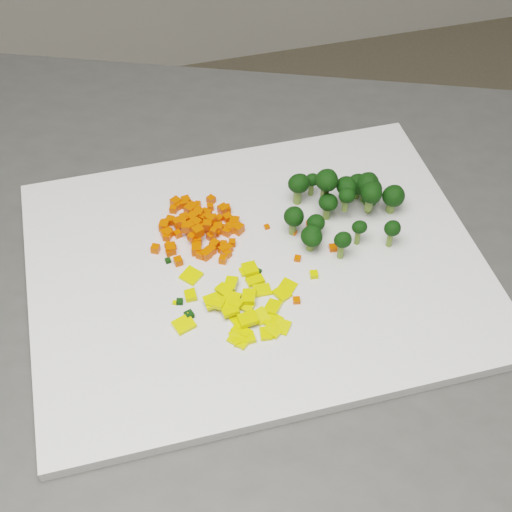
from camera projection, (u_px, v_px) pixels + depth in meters
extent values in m
cube|color=#40403E|center=(227.00, 449.00, 1.13)|extent=(1.27, 1.10, 0.90)
cube|color=white|center=(256.00, 266.00, 0.78)|extent=(0.49, 0.38, 0.01)
cube|color=#EB3B02|center=(198.00, 231.00, 0.79)|extent=(0.01, 0.01, 0.01)
cube|color=#EB3B02|center=(214.00, 231.00, 0.79)|extent=(0.01, 0.01, 0.01)
cube|color=#EB3B02|center=(201.00, 254.00, 0.78)|extent=(0.01, 0.01, 0.01)
cube|color=#EB3B02|center=(208.00, 218.00, 0.80)|extent=(0.01, 0.01, 0.01)
cube|color=#EB3B02|center=(217.00, 233.00, 0.80)|extent=(0.01, 0.01, 0.01)
cube|color=#EB3B02|center=(182.00, 222.00, 0.80)|extent=(0.01, 0.01, 0.01)
cube|color=#EB3B02|center=(193.00, 211.00, 0.82)|extent=(0.01, 0.01, 0.01)
cube|color=#EB3B02|center=(218.00, 229.00, 0.80)|extent=(0.01, 0.01, 0.01)
cube|color=#EB3B02|center=(206.00, 215.00, 0.82)|extent=(0.02, 0.02, 0.01)
cube|color=#EB3B02|center=(187.00, 218.00, 0.80)|extent=(0.01, 0.01, 0.01)
cube|color=#EB3B02|center=(226.00, 209.00, 0.83)|extent=(0.01, 0.01, 0.01)
cube|color=#EB3B02|center=(206.00, 255.00, 0.78)|extent=(0.01, 0.01, 0.01)
cube|color=#EB3B02|center=(165.00, 234.00, 0.80)|extent=(0.01, 0.01, 0.01)
cube|color=#EB3B02|center=(178.00, 234.00, 0.80)|extent=(0.01, 0.01, 0.01)
cube|color=#EB3B02|center=(204.00, 223.00, 0.81)|extent=(0.01, 0.01, 0.01)
cube|color=#EB3B02|center=(234.00, 222.00, 0.81)|extent=(0.01, 0.01, 0.01)
cube|color=#EB3B02|center=(171.00, 249.00, 0.78)|extent=(0.01, 0.01, 0.01)
cube|color=#EB3B02|center=(227.00, 232.00, 0.80)|extent=(0.01, 0.01, 0.01)
cube|color=#EB3B02|center=(194.00, 223.00, 0.80)|extent=(0.01, 0.01, 0.01)
cube|color=#EB3B02|center=(233.00, 229.00, 0.81)|extent=(0.01, 0.01, 0.01)
cube|color=#EB3B02|center=(213.00, 218.00, 0.80)|extent=(0.01, 0.01, 0.01)
cube|color=#EB3B02|center=(206.00, 229.00, 0.81)|extent=(0.01, 0.01, 0.01)
cube|color=#EB3B02|center=(217.00, 220.00, 0.81)|extent=(0.01, 0.01, 0.01)
cube|color=#EB3B02|center=(168.00, 231.00, 0.80)|extent=(0.01, 0.01, 0.01)
cube|color=#EB3B02|center=(173.00, 209.00, 0.83)|extent=(0.01, 0.01, 0.01)
cube|color=#EB3B02|center=(184.00, 218.00, 0.82)|extent=(0.01, 0.01, 0.01)
cube|color=#EB3B02|center=(186.00, 201.00, 0.83)|extent=(0.01, 0.01, 0.01)
cube|color=#EB3B02|center=(196.00, 240.00, 0.79)|extent=(0.01, 0.01, 0.01)
cube|color=#EB3B02|center=(227.00, 218.00, 0.82)|extent=(0.01, 0.01, 0.01)
cube|color=#EB3B02|center=(177.00, 222.00, 0.80)|extent=(0.01, 0.01, 0.01)
cube|color=#EB3B02|center=(178.00, 261.00, 0.77)|extent=(0.01, 0.01, 0.01)
cube|color=#EB3B02|center=(190.00, 210.00, 0.82)|extent=(0.02, 0.02, 0.01)
cube|color=#EB3B02|center=(164.00, 226.00, 0.81)|extent=(0.01, 0.01, 0.01)
cube|color=#EB3B02|center=(210.00, 207.00, 0.83)|extent=(0.01, 0.01, 0.01)
cube|color=#EB3B02|center=(155.00, 249.00, 0.78)|extent=(0.01, 0.01, 0.01)
cube|color=#EB3B02|center=(172.00, 246.00, 0.79)|extent=(0.01, 0.01, 0.01)
cube|color=#EB3B02|center=(191.00, 226.00, 0.79)|extent=(0.01, 0.01, 0.01)
cube|color=#EB3B02|center=(231.00, 228.00, 0.80)|extent=(0.01, 0.01, 0.01)
cube|color=#EB3B02|center=(227.00, 254.00, 0.78)|extent=(0.01, 0.01, 0.01)
cube|color=#EB3B02|center=(198.00, 204.00, 0.83)|extent=(0.01, 0.01, 0.01)
cube|color=#EB3B02|center=(197.00, 250.00, 0.78)|extent=(0.01, 0.01, 0.01)
cube|color=#EB3B02|center=(194.00, 212.00, 0.82)|extent=(0.01, 0.01, 0.01)
cube|color=#EB3B02|center=(238.00, 229.00, 0.80)|extent=(0.02, 0.02, 0.01)
cube|color=#EB3B02|center=(223.00, 210.00, 0.82)|extent=(0.01, 0.01, 0.01)
cube|color=#EB3B02|center=(211.00, 200.00, 0.84)|extent=(0.01, 0.01, 0.01)
cube|color=#EB3B02|center=(178.00, 204.00, 0.83)|extent=(0.01, 0.01, 0.01)
cube|color=#EB3B02|center=(192.00, 218.00, 0.80)|extent=(0.01, 0.01, 0.01)
cube|color=#EB3B02|center=(203.00, 218.00, 0.81)|extent=(0.01, 0.01, 0.01)
cube|color=#EB3B02|center=(228.00, 249.00, 0.78)|extent=(0.01, 0.01, 0.01)
cube|color=#EB3B02|center=(211.00, 250.00, 0.78)|extent=(0.01, 0.01, 0.01)
cube|color=#EB3B02|center=(192.00, 207.00, 0.83)|extent=(0.01, 0.01, 0.01)
cube|color=#EB3B02|center=(168.00, 245.00, 0.79)|extent=(0.01, 0.01, 0.01)
cube|color=#EB3B02|center=(198.00, 214.00, 0.81)|extent=(0.01, 0.01, 0.01)
cube|color=#EB3B02|center=(165.00, 223.00, 0.81)|extent=(0.01, 0.01, 0.01)
cube|color=#EB3B02|center=(218.00, 228.00, 0.80)|extent=(0.01, 0.01, 0.01)
cube|color=#EB3B02|center=(196.00, 210.00, 0.82)|extent=(0.01, 0.01, 0.01)
cube|color=#EB3B02|center=(192.00, 237.00, 0.79)|extent=(0.01, 0.01, 0.01)
cube|color=#EB3B02|center=(169.00, 252.00, 0.78)|extent=(0.01, 0.01, 0.01)
cube|color=#EB3B02|center=(176.00, 203.00, 0.83)|extent=(0.01, 0.01, 0.01)
cube|color=#EB3B02|center=(200.00, 227.00, 0.80)|extent=(0.01, 0.01, 0.01)
cube|color=#EB3B02|center=(197.00, 247.00, 0.79)|extent=(0.01, 0.01, 0.01)
cube|color=#EB3B02|center=(232.00, 243.00, 0.79)|extent=(0.01, 0.01, 0.01)
cube|color=#EB3B02|center=(211.00, 219.00, 0.80)|extent=(0.01, 0.01, 0.01)
cube|color=#EB3B02|center=(178.00, 205.00, 0.83)|extent=(0.01, 0.01, 0.01)
cube|color=#EB3B02|center=(215.00, 244.00, 0.79)|extent=(0.01, 0.01, 0.01)
cube|color=#EB3B02|center=(211.00, 236.00, 0.80)|extent=(0.01, 0.01, 0.01)
cube|color=#EB3B02|center=(167.00, 237.00, 0.80)|extent=(0.01, 0.01, 0.01)
cube|color=#EB3B02|center=(200.00, 211.00, 0.82)|extent=(0.01, 0.01, 0.01)
cube|color=#EB3B02|center=(186.00, 227.00, 0.79)|extent=(0.01, 0.01, 0.01)
cube|color=#EB3B02|center=(224.00, 245.00, 0.79)|extent=(0.01, 0.01, 0.01)
cube|color=#EB3B02|center=(197.00, 223.00, 0.80)|extent=(0.01, 0.01, 0.01)
cube|color=#EB3B02|center=(223.00, 250.00, 0.78)|extent=(0.01, 0.01, 0.01)
cube|color=#EB3B02|center=(185.00, 203.00, 0.83)|extent=(0.01, 0.01, 0.01)
cube|color=#EB3B02|center=(170.00, 220.00, 0.81)|extent=(0.01, 0.01, 0.01)
cube|color=#EB3B02|center=(168.00, 234.00, 0.80)|extent=(0.01, 0.01, 0.01)
cube|color=#EB3B02|center=(219.00, 219.00, 0.82)|extent=(0.01, 0.01, 0.01)
cube|color=#EB3B02|center=(187.00, 225.00, 0.81)|extent=(0.01, 0.01, 0.01)
cube|color=#EB3B02|center=(223.00, 260.00, 0.77)|extent=(0.01, 0.01, 0.01)
cube|color=#EB3B02|center=(207.00, 225.00, 0.80)|extent=(0.01, 0.01, 0.01)
cube|color=#EB3B02|center=(200.00, 213.00, 0.82)|extent=(0.01, 0.01, 0.01)
cube|color=#EB3B02|center=(226.00, 209.00, 0.83)|extent=(0.01, 0.01, 0.01)
cube|color=#DACB0B|center=(225.00, 299.00, 0.74)|extent=(0.02, 0.02, 0.01)
cube|color=#DACB0B|center=(273.00, 307.00, 0.73)|extent=(0.02, 0.03, 0.01)
cube|color=#DACB0B|center=(184.00, 325.00, 0.72)|extent=(0.03, 0.02, 0.01)
cube|color=#DACB0B|center=(191.00, 276.00, 0.76)|extent=(0.03, 0.03, 0.01)
cube|color=#DACB0B|center=(273.00, 321.00, 0.72)|extent=(0.02, 0.02, 0.00)
cube|color=#DACB0B|center=(261.00, 316.00, 0.73)|extent=(0.02, 0.02, 0.01)
cube|color=#DACB0B|center=(248.00, 338.00, 0.71)|extent=(0.02, 0.01, 0.01)
cube|color=#DACB0B|center=(273.00, 331.00, 0.71)|extent=(0.02, 0.02, 0.01)
cube|color=#DACB0B|center=(239.00, 340.00, 0.71)|extent=(0.02, 0.02, 0.01)
cube|color=#DACB0B|center=(217.00, 302.00, 0.73)|extent=(0.02, 0.02, 0.01)
cube|color=#DACB0B|center=(262.00, 290.00, 0.75)|extent=(0.02, 0.02, 0.01)
cube|color=#DACB0B|center=(250.00, 269.00, 0.77)|extent=(0.02, 0.02, 0.01)
cube|color=#DACB0B|center=(248.00, 319.00, 0.72)|extent=(0.02, 0.02, 0.01)
cube|color=#DACB0B|center=(249.00, 296.00, 0.73)|extent=(0.02, 0.02, 0.01)
cube|color=#DACB0B|center=(223.00, 298.00, 0.74)|extent=(0.02, 0.02, 0.01)
cube|color=#DACB0B|center=(230.00, 310.00, 0.72)|extent=(0.02, 0.02, 0.01)
cube|color=#DACB0B|center=(191.00, 295.00, 0.74)|extent=(0.01, 0.02, 0.01)
cube|color=#DACB0B|center=(224.00, 290.00, 0.74)|extent=(0.02, 0.02, 0.00)
cube|color=#DACB0B|center=(231.00, 283.00, 0.75)|extent=(0.02, 0.02, 0.01)
cube|color=#DACB0B|center=(212.00, 301.00, 0.73)|extent=(0.02, 0.02, 0.01)
cube|color=#DACB0B|center=(249.00, 270.00, 0.77)|extent=(0.02, 0.01, 0.00)
cube|color=#DACB0B|center=(282.00, 294.00, 0.74)|extent=(0.02, 0.02, 0.01)
cube|color=#DACB0B|center=(266.00, 334.00, 0.71)|extent=(0.01, 0.02, 0.00)
cube|color=#DACB0B|center=(255.00, 281.00, 0.76)|extent=(0.02, 0.01, 0.01)
cube|color=#DACB0B|center=(287.00, 287.00, 0.75)|extent=(0.03, 0.03, 0.01)
cube|color=#DACB0B|center=(238.00, 322.00, 0.72)|extent=(0.02, 0.02, 0.01)
cube|color=#DACB0B|center=(242.00, 332.00, 0.71)|extent=(0.02, 0.02, 0.01)
cube|color=#DACB0B|center=(282.00, 327.00, 0.72)|extent=(0.02, 0.02, 0.01)
cube|color=#DACB0B|center=(232.00, 299.00, 0.73)|extent=(0.02, 0.02, 0.01)
cube|color=#DACB0B|center=(240.00, 337.00, 0.71)|extent=(0.02, 0.02, 0.01)
cube|color=#DACB0B|center=(236.00, 303.00, 0.73)|extent=(0.02, 0.02, 0.00)
cube|color=#DACB0B|center=(247.00, 306.00, 0.73)|extent=(0.02, 0.02, 0.01)
cube|color=#EB3B02|center=(298.00, 258.00, 0.78)|extent=(0.01, 0.01, 0.00)
cube|color=black|center=(259.00, 271.00, 0.77)|extent=(0.01, 0.01, 0.00)
cube|color=#EB3B02|center=(294.00, 232.00, 0.80)|extent=(0.01, 0.01, 0.00)
cube|color=#EB3B02|center=(297.00, 300.00, 0.74)|extent=(0.01, 0.01, 0.01)
cube|color=black|center=(168.00, 261.00, 0.78)|extent=(0.01, 0.01, 0.00)
cube|color=#DACB0B|center=(192.00, 237.00, 0.80)|extent=(0.01, 0.01, 0.00)
cube|color=black|center=(180.00, 302.00, 0.74)|extent=(0.01, 0.01, 0.00)
cube|color=#EB3B02|center=(223.00, 226.00, 0.81)|extent=(0.01, 0.01, 0.00)
cube|color=#EB3B02|center=(309.00, 224.00, 0.81)|extent=(0.01, 0.01, 0.01)
cube|color=#DACB0B|center=(314.00, 274.00, 0.76)|extent=(0.01, 0.01, 0.01)
cube|color=#DACB0B|center=(175.00, 303.00, 0.74)|extent=(0.01, 0.01, 0.00)
cube|color=#EB3B02|center=(267.00, 227.00, 0.81)|extent=(0.01, 0.01, 0.00)
cube|color=#EB3B02|center=(333.00, 248.00, 0.79)|extent=(0.01, 0.01, 0.01)
cube|color=black|center=(189.00, 315.00, 0.73)|extent=(0.01, 0.01, 0.01)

